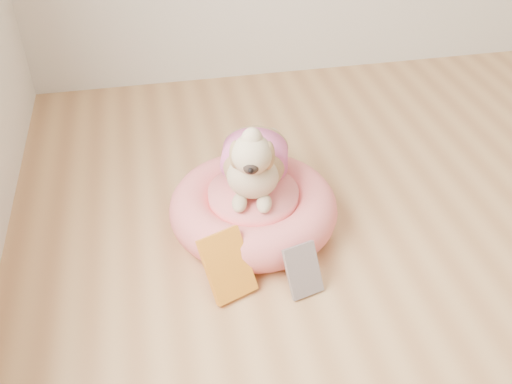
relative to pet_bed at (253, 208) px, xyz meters
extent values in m
cylinder|color=#F76073|center=(0.00, 0.00, -0.03)|extent=(0.46, 0.46, 0.10)
torus|color=#F76073|center=(0.00, 0.00, 0.00)|extent=(0.64, 0.64, 0.16)
cylinder|color=#F76073|center=(0.00, 0.00, 0.04)|extent=(0.34, 0.34, 0.09)
cube|color=yellow|center=(-0.15, -0.31, 0.02)|extent=(0.19, 0.20, 0.20)
cube|color=silver|center=(0.10, -0.36, 0.00)|extent=(0.14, 0.13, 0.16)
camera|label=1|loc=(-0.33, -1.65, 1.36)|focal=40.00mm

